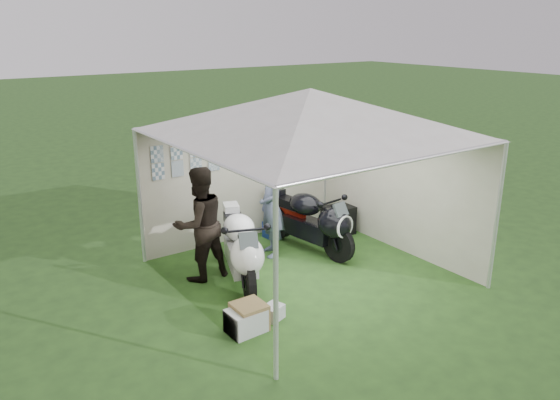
# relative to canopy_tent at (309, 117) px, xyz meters

# --- Properties ---
(ground) EXTENTS (80.00, 80.00, 0.00)m
(ground) POSITION_rel_canopy_tent_xyz_m (0.00, -0.03, -2.58)
(ground) COLOR #26471C
(ground) RESTS_ON ground
(canopy_tent) EXTENTS (5.66, 5.66, 3.00)m
(canopy_tent) POSITION_rel_canopy_tent_xyz_m (0.00, 0.00, 0.00)
(canopy_tent) COLOR silver
(canopy_tent) RESTS_ON ground
(motorcycle_white) EXTENTS (1.09, 2.12, 1.10)m
(motorcycle_white) POSITION_rel_canopy_tent_xyz_m (-1.04, 0.31, -1.96)
(motorcycle_white) COLOR black
(motorcycle_white) RESTS_ON ground
(motorcycle_black) EXTENTS (0.66, 2.16, 1.07)m
(motorcycle_black) POSITION_rel_canopy_tent_xyz_m (0.64, 0.68, -1.98)
(motorcycle_black) COLOR black
(motorcycle_black) RESTS_ON ground
(paddock_stand) EXTENTS (0.45, 0.32, 0.31)m
(paddock_stand) POSITION_rel_canopy_tent_xyz_m (0.51, 1.66, -2.42)
(paddock_stand) COLOR #2337B6
(paddock_stand) RESTS_ON ground
(person_dark_jacket) EXTENTS (0.94, 0.76, 1.84)m
(person_dark_jacket) POSITION_rel_canopy_tent_xyz_m (-1.48, 0.83, -1.66)
(person_dark_jacket) COLOR black
(person_dark_jacket) RESTS_ON ground
(person_blue_jacket) EXTENTS (0.60, 0.75, 1.79)m
(person_blue_jacket) POSITION_rel_canopy_tent_xyz_m (-0.03, 0.96, -1.68)
(person_blue_jacket) COLOR slate
(person_blue_jacket) RESTS_ON ground
(equipment_box) EXTENTS (0.56, 0.45, 0.56)m
(equipment_box) POSITION_rel_canopy_tent_xyz_m (1.59, 1.06, -2.30)
(equipment_box) COLOR black
(equipment_box) RESTS_ON ground
(crate_0) EXTENTS (0.50, 0.39, 0.32)m
(crate_0) POSITION_rel_canopy_tent_xyz_m (-1.75, -0.97, -2.41)
(crate_0) COLOR #B0B4B8
(crate_0) RESTS_ON ground
(crate_1) EXTENTS (0.41, 0.41, 0.37)m
(crate_1) POSITION_rel_canopy_tent_xyz_m (-1.68, -0.93, -2.39)
(crate_1) COLOR brown
(crate_1) RESTS_ON ground
(crate_2) EXTENTS (0.33, 0.31, 0.20)m
(crate_2) POSITION_rel_canopy_tent_xyz_m (-1.27, -0.90, -2.47)
(crate_2) COLOR #B7BBC0
(crate_2) RESTS_ON ground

